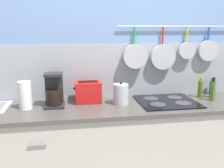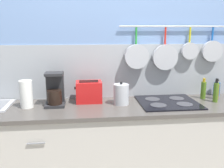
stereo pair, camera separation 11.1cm
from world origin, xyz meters
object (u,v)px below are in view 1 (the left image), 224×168
paper_towel_roll (25,95)px  coffee_maker (54,92)px  bottle_vinegar (213,90)px  toaster (88,92)px  kettle (121,94)px  bottle_dish_soap (213,87)px  bottle_cooking_wine (213,90)px  bottle_olive_oil (200,88)px

paper_towel_roll → coffee_maker: coffee_maker is taller
paper_towel_roll → bottle_vinegar: size_ratio=1.34×
toaster → kettle: bearing=-19.7°
coffee_maker → bottle_dish_soap: 1.63m
kettle → bottle_cooking_wine: bottle_cooking_wine is taller
bottle_olive_oil → bottle_cooking_wine: bottle_cooking_wine is taller
toaster → paper_towel_roll: bearing=-169.2°
paper_towel_roll → bottle_vinegar: paper_towel_roll is taller
bottle_olive_oil → bottle_cooking_wine: bearing=-65.4°
toaster → kettle: size_ratio=1.21×
coffee_maker → bottle_dish_soap: coffee_maker is taller
paper_towel_roll → bottle_cooking_wine: paper_towel_roll is taller
toaster → bottle_dish_soap: size_ratio=1.52×
kettle → bottle_vinegar: size_ratio=1.17×
bottle_cooking_wine → bottle_vinegar: bottle_cooking_wine is taller
paper_towel_roll → kettle: paper_towel_roll is taller
bottle_cooking_wine → bottle_vinegar: 0.12m
bottle_vinegar → bottle_dish_soap: 0.14m
coffee_maker → paper_towel_roll: bearing=-169.4°
toaster → bottle_olive_oil: 1.13m
kettle → bottle_vinegar: bearing=3.9°
bottle_dish_soap → toaster: bearing=-176.5°
kettle → bottle_dish_soap: bearing=10.3°
kettle → bottle_olive_oil: (0.84, 0.10, -0.00)m
bottle_cooking_wine → bottle_vinegar: size_ratio=1.25×
coffee_maker → bottle_vinegar: 1.55m
bottle_vinegar → bottle_dish_soap: size_ratio=1.07×
bottle_olive_oil → bottle_dish_soap: (0.19, 0.09, -0.02)m
paper_towel_roll → bottle_dish_soap: paper_towel_roll is taller
toaster → bottle_cooking_wine: (1.19, -0.14, 0.00)m
bottle_cooking_wine → bottle_dish_soap: 0.25m
bottle_vinegar → paper_towel_roll: bearing=-177.9°
bottle_olive_oil → bottle_vinegar: 0.12m
toaster → bottle_cooking_wine: 1.20m
kettle → bottle_cooking_wine: 0.90m
bottle_olive_oil → bottle_dish_soap: 0.21m
coffee_maker → toaster: bearing=11.0°
paper_towel_roll → toaster: (0.55, 0.10, -0.02)m
coffee_maker → bottle_olive_oil: size_ratio=1.47×
coffee_maker → bottle_cooking_wine: (1.49, -0.08, -0.02)m
paper_towel_roll → bottle_olive_oil: 1.68m
paper_towel_roll → bottle_vinegar: 1.80m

